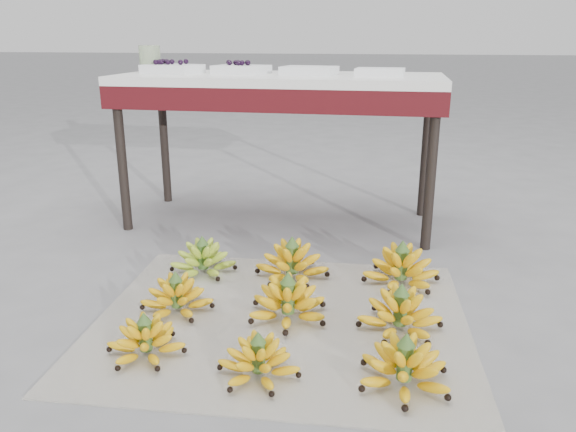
% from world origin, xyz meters
% --- Properties ---
extents(ground, '(60.00, 60.00, 0.00)m').
position_xyz_m(ground, '(0.00, 0.00, 0.00)').
color(ground, slate).
rests_on(ground, ground).
extents(newspaper_mat, '(1.31, 1.12, 0.01)m').
position_xyz_m(newspaper_mat, '(0.11, -0.06, 0.00)').
color(newspaper_mat, white).
rests_on(newspaper_mat, ground).
extents(bunch_front_left, '(0.27, 0.27, 0.14)m').
position_xyz_m(bunch_front_left, '(-0.24, -0.35, 0.05)').
color(bunch_front_left, '#EEB400').
rests_on(bunch_front_left, newspaper_mat).
extents(bunch_front_center, '(0.30, 0.30, 0.14)m').
position_xyz_m(bunch_front_center, '(0.12, -0.40, 0.05)').
color(bunch_front_center, '#EEB400').
rests_on(bunch_front_center, newspaper_mat).
extents(bunch_front_right, '(0.29, 0.29, 0.16)m').
position_xyz_m(bunch_front_right, '(0.52, -0.36, 0.06)').
color(bunch_front_right, '#EEB400').
rests_on(bunch_front_right, newspaper_mat).
extents(bunch_mid_left, '(0.27, 0.27, 0.15)m').
position_xyz_m(bunch_mid_left, '(-0.26, -0.06, 0.06)').
color(bunch_mid_left, '#EEB400').
rests_on(bunch_mid_left, newspaper_mat).
extents(bunch_mid_center, '(0.37, 0.37, 0.17)m').
position_xyz_m(bunch_mid_center, '(0.13, -0.04, 0.06)').
color(bunch_mid_center, '#EEB400').
rests_on(bunch_mid_center, newspaper_mat).
extents(bunch_mid_right, '(0.35, 0.35, 0.17)m').
position_xyz_m(bunch_mid_right, '(0.51, -0.05, 0.06)').
color(bunch_mid_right, '#EEB400').
rests_on(bunch_mid_right, newspaper_mat).
extents(bunch_back_left, '(0.32, 0.32, 0.16)m').
position_xyz_m(bunch_back_left, '(-0.28, 0.28, 0.06)').
color(bunch_back_left, '#85BA26').
rests_on(bunch_back_left, newspaper_mat).
extents(bunch_back_center, '(0.33, 0.33, 0.17)m').
position_xyz_m(bunch_back_center, '(0.09, 0.29, 0.07)').
color(bunch_back_center, '#EEB400').
rests_on(bunch_back_center, newspaper_mat).
extents(bunch_back_right, '(0.33, 0.33, 0.18)m').
position_xyz_m(bunch_back_right, '(0.51, 0.32, 0.07)').
color(bunch_back_right, '#EEB400').
rests_on(bunch_back_right, newspaper_mat).
extents(vendor_table, '(1.56, 0.63, 0.75)m').
position_xyz_m(vendor_table, '(-0.11, 1.00, 0.66)').
color(vendor_table, black).
rests_on(vendor_table, ground).
extents(tray_far_left, '(0.30, 0.25, 0.07)m').
position_xyz_m(tray_far_left, '(-0.65, 0.98, 0.77)').
color(tray_far_left, silver).
rests_on(tray_far_left, vendor_table).
extents(tray_left, '(0.28, 0.22, 0.07)m').
position_xyz_m(tray_left, '(-0.30, 1.01, 0.77)').
color(tray_left, silver).
rests_on(tray_left, vendor_table).
extents(tray_right, '(0.27, 0.21, 0.04)m').
position_xyz_m(tray_right, '(0.04, 0.99, 0.77)').
color(tray_right, silver).
rests_on(tray_right, vendor_table).
extents(tray_far_right, '(0.23, 0.17, 0.04)m').
position_xyz_m(tray_far_right, '(0.37, 0.98, 0.77)').
color(tray_far_right, silver).
rests_on(tray_far_right, vendor_table).
extents(glass_jar, '(0.13, 0.13, 0.13)m').
position_xyz_m(glass_jar, '(-0.78, 1.02, 0.82)').
color(glass_jar, beige).
rests_on(glass_jar, vendor_table).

